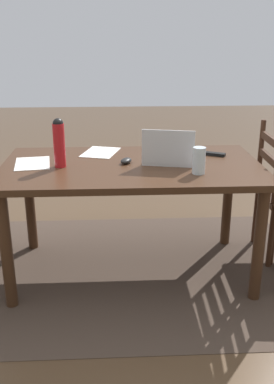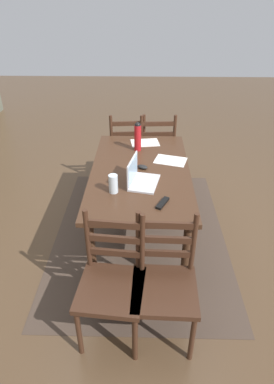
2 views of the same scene
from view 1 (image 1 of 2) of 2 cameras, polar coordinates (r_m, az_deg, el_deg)
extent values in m
plane|color=brown|center=(3.04, -0.64, -10.08)|extent=(14.00, 14.00, 0.00)
cube|color=#47382D|center=(3.04, -0.64, -10.03)|extent=(2.38, 1.72, 0.01)
cube|color=#422819|center=(2.75, -0.70, 3.25)|extent=(1.62, 0.91, 0.04)
cylinder|color=#422819|center=(3.33, 11.70, -0.98)|extent=(0.07, 0.07, 0.71)
cylinder|color=#422819|center=(3.28, -13.77, -1.45)|extent=(0.07, 0.07, 0.71)
cylinder|color=#422819|center=(2.67, 15.59, -6.70)|extent=(0.07, 0.07, 0.71)
cylinder|color=#422819|center=(2.62, -16.62, -7.42)|extent=(0.07, 0.07, 0.71)
cylinder|color=#3D2316|center=(3.44, 15.17, -3.06)|extent=(0.04, 0.04, 0.43)
cylinder|color=#3D2316|center=(3.11, 17.04, -5.79)|extent=(0.04, 0.04, 0.43)
cylinder|color=#3D2316|center=(3.29, 15.76, 4.74)|extent=(0.04, 0.04, 0.50)
cube|color=#3D2316|center=(3.14, 16.55, 2.05)|extent=(0.04, 0.36, 0.05)
cube|color=#3D2316|center=(3.11, 16.77, 4.24)|extent=(0.04, 0.36, 0.05)
cube|color=#3D2316|center=(3.08, 17.01, 6.48)|extent=(0.04, 0.36, 0.05)
cylinder|color=#3D2316|center=(3.39, -17.41, -3.65)|extent=(0.04, 0.04, 0.43)
cylinder|color=#3D2316|center=(3.15, 17.30, -5.53)|extent=(0.04, 0.04, 0.43)
cube|color=silver|center=(2.80, 4.21, 4.10)|extent=(0.36, 0.28, 0.02)
cube|color=silver|center=(2.66, 4.06, 5.82)|extent=(0.31, 0.08, 0.21)
cube|color=#A5CCEA|center=(2.67, 4.07, 5.85)|extent=(0.29, 0.07, 0.19)
cylinder|color=red|center=(2.69, -10.08, 5.98)|extent=(0.07, 0.07, 0.27)
sphere|color=black|center=(2.66, -10.25, 8.76)|extent=(0.06, 0.06, 0.06)
cylinder|color=silver|center=(2.56, 8.06, 4.07)|extent=(0.08, 0.08, 0.16)
ellipsoid|color=black|center=(2.75, -1.43, 4.10)|extent=(0.10, 0.12, 0.03)
cube|color=black|center=(2.98, 9.79, 4.92)|extent=(0.17, 0.12, 0.02)
cube|color=white|center=(2.83, -13.44, 3.64)|extent=(0.25, 0.32, 0.00)
cube|color=white|center=(3.02, -4.77, 5.17)|extent=(0.28, 0.34, 0.00)
camera|label=2|loc=(3.89, 47.49, 23.99)|focal=30.76mm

